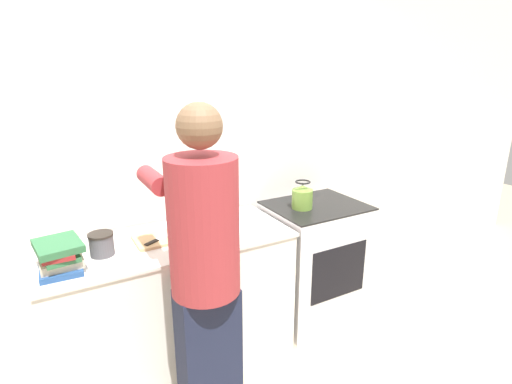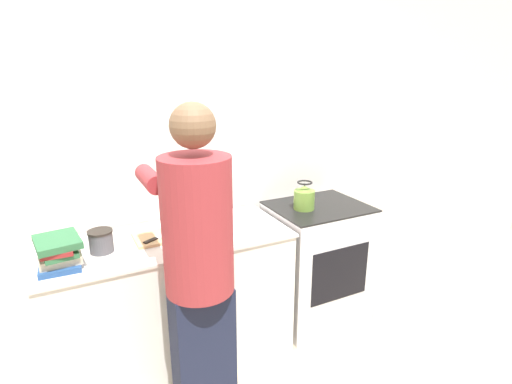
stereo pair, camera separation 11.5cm
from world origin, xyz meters
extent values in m
plane|color=tan|center=(0.00, 0.00, 0.00)|extent=(12.00, 12.00, 0.00)
cube|color=silver|center=(0.00, 0.70, 1.30)|extent=(8.00, 0.05, 2.60)
cube|color=silver|center=(-0.37, 0.32, 0.44)|extent=(1.53, 0.63, 0.87)
cube|color=silver|center=(-0.37, 0.32, 0.88)|extent=(1.55, 0.65, 0.02)
cube|color=silver|center=(0.78, 0.29, 0.46)|extent=(0.70, 0.59, 0.92)
cube|color=black|center=(0.78, 0.29, 0.93)|extent=(0.70, 0.59, 0.01)
cube|color=black|center=(0.78, 0.00, 0.51)|extent=(0.49, 0.01, 0.41)
cube|color=#1A2036|center=(-0.35, -0.26, 0.42)|extent=(0.31, 0.19, 0.83)
cylinder|color=maroon|center=(-0.35, -0.26, 1.18)|extent=(0.35, 0.35, 0.69)
sphere|color=brown|center=(-0.35, -0.26, 1.67)|extent=(0.21, 0.21, 0.21)
cylinder|color=maroon|center=(-0.50, 0.05, 1.36)|extent=(0.10, 0.30, 0.10)
cylinder|color=maroon|center=(-0.20, 0.05, 1.36)|extent=(0.10, 0.30, 0.10)
cube|color=tan|center=(-0.40, 0.34, 0.90)|extent=(0.32, 0.24, 0.02)
cube|color=silver|center=(-0.37, 0.34, 0.91)|extent=(0.15, 0.10, 0.01)
cube|color=black|center=(-0.48, 0.28, 0.91)|extent=(0.10, 0.07, 0.01)
cylinder|color=olive|center=(0.64, 0.29, 1.01)|extent=(0.15, 0.15, 0.14)
cone|color=olive|center=(0.64, 0.29, 1.09)|extent=(0.12, 0.12, 0.04)
sphere|color=black|center=(0.64, 0.29, 1.12)|extent=(0.02, 0.02, 0.02)
torus|color=black|center=(0.64, 0.29, 1.14)|extent=(0.11, 0.11, 0.01)
cylinder|color=#426684|center=(-0.23, 0.11, 0.94)|extent=(0.14, 0.14, 0.09)
cylinder|color=#4C4C51|center=(-0.76, 0.30, 0.95)|extent=(0.14, 0.14, 0.12)
cylinder|color=#28231E|center=(-0.76, 0.30, 1.02)|extent=(0.14, 0.14, 0.01)
cube|color=navy|center=(-0.98, 0.22, 0.91)|extent=(0.22, 0.28, 0.03)
cube|color=beige|center=(-0.97, 0.21, 0.95)|extent=(0.21, 0.21, 0.05)
cube|color=#2D663D|center=(-0.98, 0.21, 0.98)|extent=(0.19, 0.27, 0.03)
cube|color=maroon|center=(-0.98, 0.22, 1.01)|extent=(0.16, 0.28, 0.02)
cube|color=#2D663D|center=(-0.98, 0.21, 1.04)|extent=(0.25, 0.28, 0.04)
camera|label=1|loc=(-1.01, -1.95, 1.92)|focal=28.00mm
camera|label=2|loc=(-0.91, -2.01, 1.92)|focal=28.00mm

